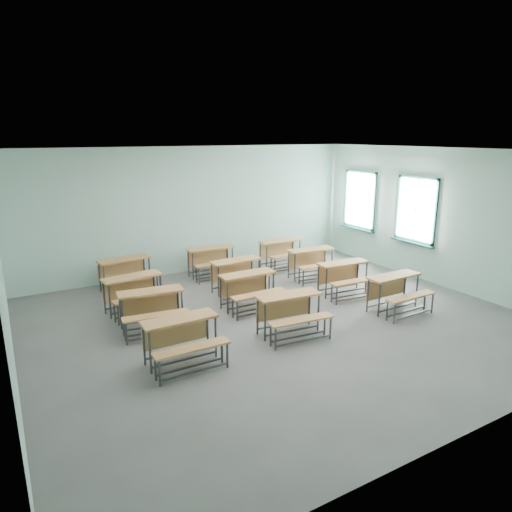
% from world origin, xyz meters
% --- Properties ---
extents(room, '(9.04, 8.04, 3.24)m').
position_xyz_m(room, '(0.08, 0.03, 1.60)').
color(room, slate).
rests_on(room, ground).
extents(desk_unit_r0c0, '(1.18, 0.79, 0.73)m').
position_xyz_m(desk_unit_r0c0, '(-2.20, -0.67, 0.49)').
color(desk_unit_r0c0, '#AD743E').
rests_on(desk_unit_r0c0, ground).
extents(desk_unit_r0c1, '(1.24, 0.89, 0.73)m').
position_xyz_m(desk_unit_r0c1, '(-0.14, -0.60, 0.49)').
color(desk_unit_r0c1, '#AD743E').
rests_on(desk_unit_r0c1, ground).
extents(desk_unit_r0c2, '(1.19, 0.81, 0.73)m').
position_xyz_m(desk_unit_r0c2, '(2.35, -0.72, 0.49)').
color(desk_unit_r0c2, '#AD743E').
rests_on(desk_unit_r0c2, ground).
extents(desk_unit_r1c0, '(1.26, 0.92, 0.73)m').
position_xyz_m(desk_unit_r1c0, '(-2.21, 0.81, 0.49)').
color(desk_unit_r1c0, '#AD743E').
rests_on(desk_unit_r1c0, ground).
extents(desk_unit_r1c1, '(1.17, 0.79, 0.73)m').
position_xyz_m(desk_unit_r1c1, '(-0.15, 0.88, 0.49)').
color(desk_unit_r1c1, '#AD743E').
rests_on(desk_unit_r1c1, ground).
extents(desk_unit_r1c2, '(1.23, 0.88, 0.73)m').
position_xyz_m(desk_unit_r1c2, '(2.09, 0.54, 0.49)').
color(desk_unit_r1c2, '#AD743E').
rests_on(desk_unit_r1c2, ground).
extents(desk_unit_r2c0, '(1.26, 0.93, 0.73)m').
position_xyz_m(desk_unit_r2c0, '(-2.24, 1.85, 0.49)').
color(desk_unit_r2c0, '#AD743E').
rests_on(desk_unit_r2c0, ground).
extents(desk_unit_r2c1, '(1.22, 0.86, 0.73)m').
position_xyz_m(desk_unit_r2c1, '(0.12, 1.91, 0.49)').
color(desk_unit_r2c1, '#AD743E').
rests_on(desk_unit_r2c1, ground).
extents(desk_unit_r2c2, '(1.23, 0.88, 0.73)m').
position_xyz_m(desk_unit_r2c2, '(2.19, 1.88, 0.49)').
color(desk_unit_r2c2, '#AD743E').
rests_on(desk_unit_r2c2, ground).
extents(desk_unit_r3c0, '(1.26, 0.92, 0.73)m').
position_xyz_m(desk_unit_r3c0, '(-2.04, 3.29, 0.49)').
color(desk_unit_r3c0, '#AD743E').
rests_on(desk_unit_r3c0, ground).
extents(desk_unit_r3c1, '(1.20, 0.82, 0.73)m').
position_xyz_m(desk_unit_r3c1, '(0.09, 3.26, 0.49)').
color(desk_unit_r3c1, '#AD743E').
rests_on(desk_unit_r3c1, ground).
extents(desk_unit_r3c2, '(1.19, 0.81, 0.73)m').
position_xyz_m(desk_unit_r3c2, '(2.07, 3.08, 0.49)').
color(desk_unit_r3c2, '#AD743E').
rests_on(desk_unit_r3c2, ground).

